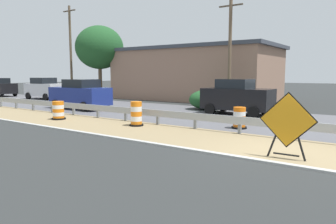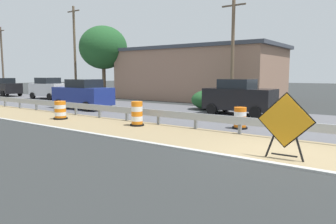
{
  "view_description": "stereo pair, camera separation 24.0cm",
  "coord_description": "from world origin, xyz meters",
  "px_view_note": "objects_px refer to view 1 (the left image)",
  "views": [
    {
      "loc": [
        -9.83,
        -2.54,
        2.42
      ],
      "look_at": [
        0.91,
        4.98,
        0.85
      ],
      "focal_mm": 33.95,
      "sensor_mm": 36.0,
      "label": 1
    },
    {
      "loc": [
        -9.69,
        -2.73,
        2.42
      ],
      "look_at": [
        0.91,
        4.98,
        0.85
      ],
      "focal_mm": 33.95,
      "sensor_mm": 36.0,
      "label": 2
    }
  ],
  "objects_px": {
    "car_lead_near_lane": "(80,94)",
    "utility_pole_mid": "(71,51)",
    "traffic_barrel_nearest": "(239,119)",
    "utility_pole_near": "(230,51)",
    "car_distant_a": "(237,97)",
    "car_trailing_near_lane": "(45,88)",
    "traffic_barrel_close": "(136,115)",
    "warning_sign_diamond": "(287,123)",
    "traffic_barrel_mid": "(58,111)"
  },
  "relations": [
    {
      "from": "utility_pole_near",
      "to": "traffic_barrel_close",
      "type": "bearing_deg",
      "value": -179.67
    },
    {
      "from": "traffic_barrel_nearest",
      "to": "car_distant_a",
      "type": "relative_size",
      "value": 0.23
    },
    {
      "from": "warning_sign_diamond",
      "to": "car_distant_a",
      "type": "distance_m",
      "value": 10.09
    },
    {
      "from": "car_trailing_near_lane",
      "to": "traffic_barrel_close",
      "type": "bearing_deg",
      "value": -23.78
    },
    {
      "from": "traffic_barrel_mid",
      "to": "utility_pole_near",
      "type": "distance_m",
      "value": 12.73
    },
    {
      "from": "warning_sign_diamond",
      "to": "car_lead_near_lane",
      "type": "relative_size",
      "value": 0.43
    },
    {
      "from": "traffic_barrel_nearest",
      "to": "utility_pole_near",
      "type": "distance_m",
      "value": 10.09
    },
    {
      "from": "traffic_barrel_nearest",
      "to": "car_lead_near_lane",
      "type": "height_order",
      "value": "car_lead_near_lane"
    },
    {
      "from": "warning_sign_diamond",
      "to": "traffic_barrel_close",
      "type": "bearing_deg",
      "value": -106.96
    },
    {
      "from": "traffic_barrel_nearest",
      "to": "car_trailing_near_lane",
      "type": "bearing_deg",
      "value": 77.3
    },
    {
      "from": "warning_sign_diamond",
      "to": "traffic_barrel_close",
      "type": "xyz_separation_m",
      "value": [
        1.97,
        7.33,
        -0.53
      ]
    },
    {
      "from": "car_distant_a",
      "to": "traffic_barrel_close",
      "type": "bearing_deg",
      "value": -108.28
    },
    {
      "from": "traffic_barrel_close",
      "to": "car_lead_near_lane",
      "type": "relative_size",
      "value": 0.26
    },
    {
      "from": "car_trailing_near_lane",
      "to": "car_distant_a",
      "type": "distance_m",
      "value": 19.72
    },
    {
      "from": "car_lead_near_lane",
      "to": "utility_pole_mid",
      "type": "xyz_separation_m",
      "value": [
        7.04,
        9.81,
        3.78
      ]
    },
    {
      "from": "traffic_barrel_nearest",
      "to": "warning_sign_diamond",
      "type": "bearing_deg",
      "value": -142.7
    },
    {
      "from": "utility_pole_near",
      "to": "utility_pole_mid",
      "type": "xyz_separation_m",
      "value": [
        -0.18,
        17.63,
        0.78
      ]
    },
    {
      "from": "traffic_barrel_nearest",
      "to": "utility_pole_mid",
      "type": "height_order",
      "value": "utility_pole_mid"
    },
    {
      "from": "traffic_barrel_nearest",
      "to": "traffic_barrel_close",
      "type": "bearing_deg",
      "value": 116.36
    },
    {
      "from": "traffic_barrel_mid",
      "to": "car_lead_near_lane",
      "type": "bearing_deg",
      "value": 37.38
    },
    {
      "from": "warning_sign_diamond",
      "to": "car_lead_near_lane",
      "type": "height_order",
      "value": "car_lead_near_lane"
    },
    {
      "from": "traffic_barrel_nearest",
      "to": "car_lead_near_lane",
      "type": "xyz_separation_m",
      "value": [
        1.17,
        12.12,
        0.6
      ]
    },
    {
      "from": "traffic_barrel_close",
      "to": "traffic_barrel_mid",
      "type": "distance_m",
      "value": 4.86
    },
    {
      "from": "traffic_barrel_close",
      "to": "car_lead_near_lane",
      "type": "xyz_separation_m",
      "value": [
        3.26,
        7.89,
        0.51
      ]
    },
    {
      "from": "car_trailing_near_lane",
      "to": "utility_pole_near",
      "type": "xyz_separation_m",
      "value": [
        3.48,
        -17.49,
        3.01
      ]
    },
    {
      "from": "car_lead_near_lane",
      "to": "traffic_barrel_nearest",
      "type": "bearing_deg",
      "value": 174.27
    },
    {
      "from": "utility_pole_mid",
      "to": "traffic_barrel_close",
      "type": "bearing_deg",
      "value": -120.22
    },
    {
      "from": "traffic_barrel_mid",
      "to": "utility_pole_mid",
      "type": "xyz_separation_m",
      "value": [
        11.08,
        12.89,
        4.38
      ]
    },
    {
      "from": "warning_sign_diamond",
      "to": "car_distant_a",
      "type": "xyz_separation_m",
      "value": [
        8.67,
        5.16,
        0.01
      ]
    },
    {
      "from": "car_lead_near_lane",
      "to": "utility_pole_near",
      "type": "relative_size",
      "value": 0.58
    },
    {
      "from": "car_trailing_near_lane",
      "to": "car_distant_a",
      "type": "xyz_separation_m",
      "value": [
        -0.3,
        -19.72,
        0.03
      ]
    },
    {
      "from": "car_lead_near_lane",
      "to": "car_trailing_near_lane",
      "type": "distance_m",
      "value": 10.37
    },
    {
      "from": "car_lead_near_lane",
      "to": "utility_pole_near",
      "type": "bearing_deg",
      "value": -137.54
    },
    {
      "from": "car_lead_near_lane",
      "to": "utility_pole_near",
      "type": "height_order",
      "value": "utility_pole_near"
    },
    {
      "from": "car_trailing_near_lane",
      "to": "utility_pole_near",
      "type": "distance_m",
      "value": 18.09
    },
    {
      "from": "traffic_barrel_nearest",
      "to": "utility_pole_near",
      "type": "bearing_deg",
      "value": 27.1
    },
    {
      "from": "car_trailing_near_lane",
      "to": "car_distant_a",
      "type": "relative_size",
      "value": 1.0
    },
    {
      "from": "car_trailing_near_lane",
      "to": "warning_sign_diamond",
      "type": "bearing_deg",
      "value": -21.86
    },
    {
      "from": "car_distant_a",
      "to": "utility_pole_near",
      "type": "height_order",
      "value": "utility_pole_near"
    },
    {
      "from": "traffic_barrel_mid",
      "to": "car_trailing_near_lane",
      "type": "relative_size",
      "value": 0.24
    },
    {
      "from": "warning_sign_diamond",
      "to": "traffic_barrel_mid",
      "type": "height_order",
      "value": "warning_sign_diamond"
    },
    {
      "from": "traffic_barrel_close",
      "to": "traffic_barrel_mid",
      "type": "relative_size",
      "value": 1.17
    },
    {
      "from": "traffic_barrel_close",
      "to": "car_lead_near_lane",
      "type": "bearing_deg",
      "value": 67.53
    },
    {
      "from": "traffic_barrel_close",
      "to": "car_trailing_near_lane",
      "type": "xyz_separation_m",
      "value": [
        7.0,
        17.55,
        0.51
      ]
    },
    {
      "from": "car_distant_a",
      "to": "utility_pole_near",
      "type": "bearing_deg",
      "value": 120.16
    },
    {
      "from": "traffic_barrel_nearest",
      "to": "utility_pole_near",
      "type": "xyz_separation_m",
      "value": [
        8.39,
        4.29,
        3.61
      ]
    },
    {
      "from": "utility_pole_mid",
      "to": "warning_sign_diamond",
      "type": "bearing_deg",
      "value": -116.13
    },
    {
      "from": "traffic_barrel_close",
      "to": "car_lead_near_lane",
      "type": "height_order",
      "value": "car_lead_near_lane"
    },
    {
      "from": "car_trailing_near_lane",
      "to": "car_lead_near_lane",
      "type": "bearing_deg",
      "value": -23.19
    },
    {
      "from": "traffic_barrel_nearest",
      "to": "car_distant_a",
      "type": "height_order",
      "value": "car_distant_a"
    }
  ]
}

